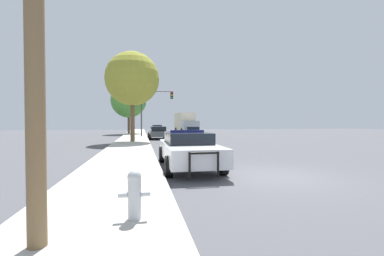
{
  "coord_description": "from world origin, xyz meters",
  "views": [
    {
      "loc": [
        -4.32,
        -7.89,
        1.82
      ],
      "look_at": [
        -0.74,
        10.08,
        1.4
      ],
      "focal_mm": 24.0,
      "sensor_mm": 36.0,
      "label": 1
    }
  ],
  "objects": [
    {
      "name": "tree_sidewalk_far",
      "position": [
        -6.12,
        31.62,
        5.11
      ],
      "size": [
        5.25,
        5.25,
        7.61
      ],
      "color": "brown",
      "rests_on": "sidewalk_left"
    },
    {
      "name": "box_truck",
      "position": [
        2.33,
        30.69,
        1.7
      ],
      "size": [
        2.74,
        7.7,
        3.2
      ],
      "rotation": [
        0.0,
        0.0,
        3.18
      ],
      "color": "#B7B7BC",
      "rests_on": "ground_plane"
    },
    {
      "name": "car_background_midblock",
      "position": [
        -2.55,
        19.96,
        0.71
      ],
      "size": [
        2.07,
        4.4,
        1.35
      ],
      "rotation": [
        0.0,
        0.0,
        0.02
      ],
      "color": "#474C51",
      "rests_on": "ground_plane"
    },
    {
      "name": "traffic_light",
      "position": [
        -2.8,
        23.42,
        4.06
      ],
      "size": [
        3.89,
        0.35,
        5.58
      ],
      "color": "#424247",
      "rests_on": "sidewalk_left"
    },
    {
      "name": "tree_sidewalk_mid",
      "position": [
        -5.05,
        15.18,
        5.6
      ],
      "size": [
        4.68,
        4.68,
        7.83
      ],
      "color": "brown",
      "rests_on": "sidewalk_left"
    },
    {
      "name": "car_background_distant",
      "position": [
        -1.46,
        40.05,
        0.71
      ],
      "size": [
        2.25,
        4.34,
        1.3
      ],
      "rotation": [
        0.0,
        0.0,
        0.07
      ],
      "color": "silver",
      "rests_on": "ground_plane"
    },
    {
      "name": "fire_hydrant",
      "position": [
        -4.44,
        -3.33,
        0.59
      ],
      "size": [
        0.55,
        0.24,
        0.86
      ],
      "color": "#B7BCC1",
      "rests_on": "sidewalk_left"
    },
    {
      "name": "sidewalk_left",
      "position": [
        -5.1,
        0.0,
        0.07
      ],
      "size": [
        3.0,
        110.0,
        0.13
      ],
      "color": "#BCB7AD",
      "rests_on": "ground_plane"
    },
    {
      "name": "car_background_oncoming",
      "position": [
        1.76,
        22.59,
        0.69
      ],
      "size": [
        2.18,
        4.79,
        1.27
      ],
      "rotation": [
        0.0,
        0.0,
        3.07
      ],
      "color": "navy",
      "rests_on": "ground_plane"
    },
    {
      "name": "police_car",
      "position": [
        -2.48,
        2.19,
        0.77
      ],
      "size": [
        2.15,
        5.43,
        1.5
      ],
      "rotation": [
        0.0,
        0.0,
        3.13
      ],
      "color": "white",
      "rests_on": "ground_plane"
    },
    {
      "name": "ground_plane",
      "position": [
        0.0,
        0.0,
        0.0
      ],
      "size": [
        110.0,
        110.0,
        0.0
      ],
      "primitive_type": "plane",
      "color": "#4F4F54"
    }
  ]
}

